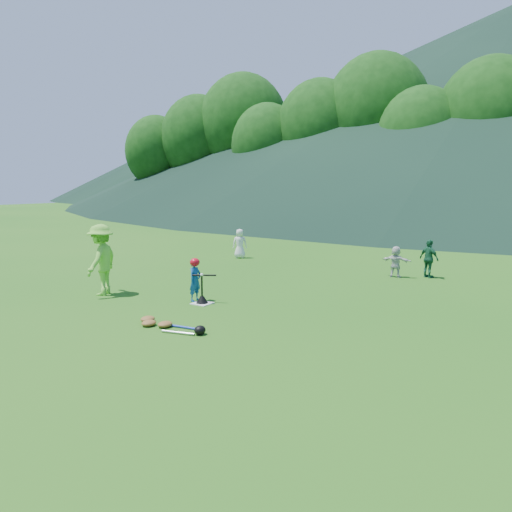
# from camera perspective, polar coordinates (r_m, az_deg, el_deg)

# --- Properties ---
(ground) EXTENTS (120.00, 120.00, 0.00)m
(ground) POSITION_cam_1_polar(r_m,az_deg,el_deg) (12.60, -6.17, -5.45)
(ground) COLOR #1F5D15
(ground) RESTS_ON ground
(home_plate) EXTENTS (0.45, 0.45, 0.02)m
(home_plate) POSITION_cam_1_polar(r_m,az_deg,el_deg) (12.59, -6.17, -5.40)
(home_plate) COLOR silver
(home_plate) RESTS_ON ground
(baseball) EXTENTS (0.08, 0.08, 0.08)m
(baseball) POSITION_cam_1_polar(r_m,az_deg,el_deg) (12.44, -6.22, -2.14)
(baseball) COLOR white
(baseball) RESTS_ON batting_tee
(batter_child) EXTENTS (0.26, 0.40, 1.08)m
(batter_child) POSITION_cam_1_polar(r_m,az_deg,el_deg) (12.79, -6.97, -2.76)
(batter_child) COLOR #144D8D
(batter_child) RESTS_ON ground
(adult_coach) EXTENTS (1.11, 1.41, 1.91)m
(adult_coach) POSITION_cam_1_polar(r_m,az_deg,el_deg) (14.00, -17.27, -0.40)
(adult_coach) COLOR #74CD3C
(adult_coach) RESTS_ON ground
(fielder_a) EXTENTS (0.69, 0.63, 1.18)m
(fielder_a) POSITION_cam_1_polar(r_m,az_deg,el_deg) (20.02, -1.87, 1.43)
(fielder_a) COLOR silver
(fielder_a) RESTS_ON ground
(fielder_c) EXTENTS (0.77, 0.60, 1.23)m
(fielder_c) POSITION_cam_1_polar(r_m,az_deg,el_deg) (16.75, 19.17, -0.29)
(fielder_c) COLOR #1A5737
(fielder_c) RESTS_ON ground
(fielder_d) EXTENTS (0.94, 0.30, 1.01)m
(fielder_d) POSITION_cam_1_polar(r_m,az_deg,el_deg) (16.54, 15.69, -0.63)
(fielder_d) COLOR silver
(fielder_d) RESTS_ON ground
(batting_tee) EXTENTS (0.30, 0.30, 0.68)m
(batting_tee) POSITION_cam_1_polar(r_m,az_deg,el_deg) (12.57, -6.18, -4.87)
(batting_tee) COLOR black
(batting_tee) RESTS_ON home_plate
(batter_gear) EXTENTS (0.72, 0.27, 0.44)m
(batter_gear) POSITION_cam_1_polar(r_m,az_deg,el_deg) (12.70, -6.92, -0.83)
(batter_gear) COLOR #B90C1B
(batter_gear) RESTS_ON ground
(equipment_pile) EXTENTS (1.80, 0.60, 0.19)m
(equipment_pile) POSITION_cam_1_polar(r_m,az_deg,el_deg) (10.69, -10.39, -7.68)
(equipment_pile) COLOR olive
(equipment_pile) RESTS_ON ground
(outfield_fence) EXTENTS (70.07, 0.08, 1.33)m
(outfield_fence) POSITION_cam_1_polar(r_m,az_deg,el_deg) (38.37, 21.06, 4.35)
(outfield_fence) COLOR gray
(outfield_fence) RESTS_ON ground
(tree_line) EXTENTS (70.04, 11.40, 14.82)m
(tree_line) POSITION_cam_1_polar(r_m,az_deg,el_deg) (44.30, 23.44, 14.42)
(tree_line) COLOR #382314
(tree_line) RESTS_ON ground
(distant_hills) EXTENTS (155.00, 140.00, 32.00)m
(distant_hills) POSITION_cam_1_polar(r_m,az_deg,el_deg) (93.38, 23.76, 15.02)
(distant_hills) COLOR black
(distant_hills) RESTS_ON ground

